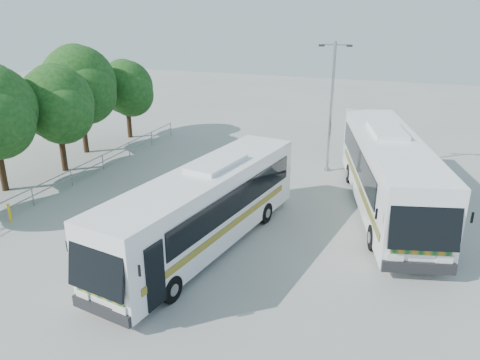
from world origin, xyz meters
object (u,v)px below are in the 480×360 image
at_px(bollard, 10,213).
at_px(coach_main, 204,207).
at_px(tree_far_c, 57,103).
at_px(tree_far_d, 80,83).
at_px(coach_adjacent, 388,171).
at_px(tree_far_e, 127,87).
at_px(lamppost, 332,102).

bearing_deg(bollard, coach_main, 5.11).
height_order(coach_main, bollard, coach_main).
height_order(tree_far_c, coach_main, tree_far_c).
height_order(tree_far_d, coach_adjacent, tree_far_d).
xyz_separation_m(tree_far_e, coach_adjacent, (19.65, -7.59, -1.83)).
relative_size(lamppost, bollard, 8.77).
distance_m(tree_far_e, bollard, 15.81).
distance_m(tree_far_d, coach_main, 16.88).
relative_size(tree_far_d, coach_main, 0.59).
height_order(coach_main, coach_adjacent, coach_adjacent).
xyz_separation_m(tree_far_e, bollard, (2.93, -15.15, -3.44)).
height_order(tree_far_d, bollard, tree_far_d).
height_order(tree_far_c, tree_far_e, tree_far_c).
bearing_deg(coach_main, tree_far_e, 141.27).
xyz_separation_m(tree_far_d, bollard, (3.61, -10.65, -4.37)).
bearing_deg(tree_far_d, tree_far_e, 81.37).
distance_m(tree_far_c, tree_far_d, 3.93).
relative_size(tree_far_c, bollard, 7.28).
bearing_deg(lamppost, bollard, -147.64).
bearing_deg(tree_far_e, bollard, -79.06).
distance_m(tree_far_c, lamppost, 16.37).
relative_size(tree_far_e, coach_adjacent, 0.43).
xyz_separation_m(tree_far_c, tree_far_e, (-0.51, 8.20, -0.37)).
height_order(coach_adjacent, bollard, coach_adjacent).
bearing_deg(tree_far_d, lamppost, 6.47).
height_order(lamppost, bollard, lamppost).
xyz_separation_m(tree_far_e, coach_main, (12.76, -14.27, -2.02)).
bearing_deg(tree_far_e, tree_far_d, -98.63).
bearing_deg(tree_far_c, bollard, -70.78).
bearing_deg(lamppost, tree_far_d, 174.81).
distance_m(tree_far_c, coach_main, 13.88).
bearing_deg(tree_far_d, coach_adjacent, -8.63).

